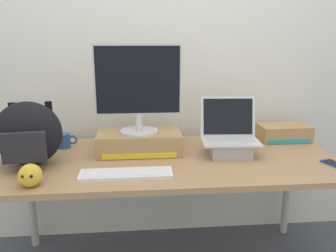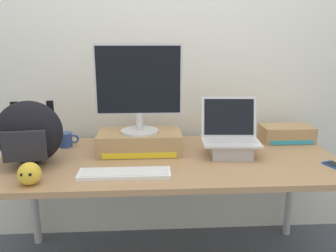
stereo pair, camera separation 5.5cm
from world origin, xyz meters
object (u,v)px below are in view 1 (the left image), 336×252
object	(u,v)px
cell_phone	(335,164)
toner_box_cyan	(284,133)
desktop_monitor	(138,87)
coffee_mug	(64,141)
open_laptop	(229,143)
plush_toy	(30,175)
toner_box_yellow	(139,142)
messenger_backpack	(28,134)
external_keyboard	(126,174)

from	to	relation	value
cell_phone	toner_box_cyan	world-z (taller)	toner_box_cyan
desktop_monitor	coffee_mug	size ratio (longest dim) A/B	4.05
open_laptop	toner_box_cyan	world-z (taller)	open_laptop
desktop_monitor	plush_toy	xyz separation A→B (m)	(-0.49, -0.43, -0.33)
toner_box_yellow	messenger_backpack	xyz separation A→B (m)	(-0.57, -0.15, 0.11)
plush_toy	external_keyboard	bearing A→B (deg)	10.51
external_keyboard	toner_box_cyan	bearing A→B (deg)	27.00
desktop_monitor	external_keyboard	size ratio (longest dim) A/B	1.12
messenger_backpack	cell_phone	distance (m)	1.60
desktop_monitor	messenger_backpack	size ratio (longest dim) A/B	1.36
open_laptop	cell_phone	distance (m)	0.56
toner_box_cyan	cell_phone	bearing A→B (deg)	-80.45
desktop_monitor	messenger_backpack	world-z (taller)	desktop_monitor
toner_box_yellow	plush_toy	size ratio (longest dim) A/B	4.60
toner_box_yellow	open_laptop	world-z (taller)	open_laptop
desktop_monitor	external_keyboard	world-z (taller)	desktop_monitor
external_keyboard	messenger_backpack	distance (m)	0.56
open_laptop	cell_phone	size ratio (longest dim) A/B	2.20
toner_box_yellow	messenger_backpack	world-z (taller)	messenger_backpack
open_laptop	toner_box_cyan	size ratio (longest dim) A/B	1.03
messenger_backpack	coffee_mug	bearing A→B (deg)	60.74
plush_toy	coffee_mug	bearing A→B (deg)	86.37
toner_box_yellow	messenger_backpack	bearing A→B (deg)	-165.03
toner_box_cyan	open_laptop	bearing A→B (deg)	-150.36
messenger_backpack	plush_toy	world-z (taller)	messenger_backpack
open_laptop	toner_box_cyan	distance (m)	0.49
coffee_mug	external_keyboard	bearing A→B (deg)	-51.38
external_keyboard	plush_toy	bearing A→B (deg)	-169.60
toner_box_yellow	plush_toy	distance (m)	0.65
external_keyboard	plush_toy	distance (m)	0.43
plush_toy	toner_box_cyan	world-z (taller)	plush_toy
plush_toy	toner_box_cyan	size ratio (longest dim) A/B	0.32
coffee_mug	toner_box_cyan	world-z (taller)	toner_box_cyan
open_laptop	plush_toy	bearing A→B (deg)	-156.73
toner_box_yellow	open_laptop	distance (m)	0.52
open_laptop	plush_toy	world-z (taller)	open_laptop
toner_box_yellow	toner_box_cyan	xyz separation A→B (m)	(0.94, 0.16, -0.01)
toner_box_yellow	coffee_mug	bearing A→B (deg)	164.34
external_keyboard	open_laptop	bearing A→B (deg)	25.06
external_keyboard	coffee_mug	bearing A→B (deg)	128.51
messenger_backpack	cell_phone	bearing A→B (deg)	-12.09
toner_box_cyan	toner_box_yellow	bearing A→B (deg)	-170.33
desktop_monitor	toner_box_cyan	distance (m)	1.01
desktop_monitor	open_laptop	world-z (taller)	desktop_monitor
cell_phone	coffee_mug	bearing A→B (deg)	144.50
cell_phone	toner_box_cyan	distance (m)	0.47
toner_box_yellow	toner_box_cyan	distance (m)	0.95
desktop_monitor	messenger_backpack	xyz separation A→B (m)	(-0.57, -0.15, -0.21)
external_keyboard	cell_phone	distance (m)	1.08
coffee_mug	toner_box_cyan	xyz separation A→B (m)	(1.39, 0.03, 0.01)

